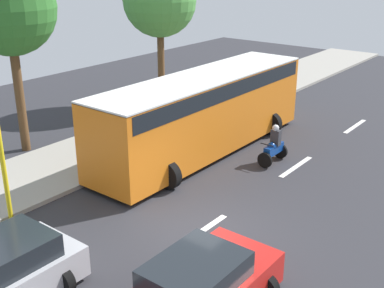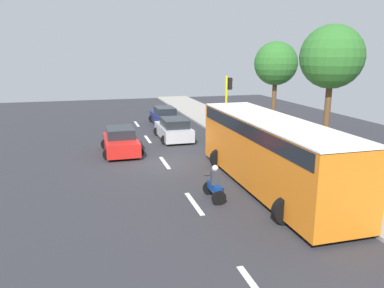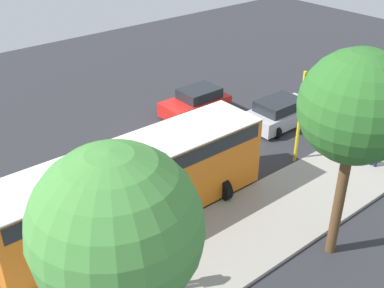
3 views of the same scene
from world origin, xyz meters
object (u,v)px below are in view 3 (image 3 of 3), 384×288
pedestrian_near_signal (174,266)px  street_tree_south (117,230)px  car_dark_blue (349,90)px  street_tree_center (357,108)px  car_red (196,103)px  pedestrian_by_tree (377,148)px  traffic_light_corner (303,105)px  city_bus (135,181)px  car_silver (281,113)px  motorcycle (85,182)px

pedestrian_near_signal → street_tree_south: size_ratio=0.23×
car_dark_blue → street_tree_center: bearing=-58.0°
car_red → street_tree_center: size_ratio=0.52×
pedestrian_near_signal → street_tree_center: street_tree_center is taller
pedestrian_by_tree → traffic_light_corner: traffic_light_corner is taller
car_dark_blue → city_bus: 16.34m
car_dark_blue → pedestrian_near_signal: (5.35, -17.32, 0.35)m
city_bus → pedestrian_near_signal: city_bus is taller
street_tree_south → city_bus: bearing=145.3°
car_red → city_bus: 9.90m
pedestrian_near_signal → street_tree_center: 7.47m
car_silver → pedestrian_near_signal: size_ratio=2.52×
city_bus → street_tree_center: 8.30m
car_dark_blue → traffic_light_corner: (2.61, -7.95, 2.22)m
car_silver → motorcycle: motorcycle is taller
car_red → motorcycle: (3.04, -8.61, -0.07)m
car_red → car_silver: 4.77m
pedestrian_by_tree → traffic_light_corner: (-2.63, -2.29, 1.87)m
street_tree_south → street_tree_center: bearing=89.9°
car_dark_blue → street_tree_south: size_ratio=0.57×
motorcycle → street_tree_center: street_tree_center is taller
street_tree_center → car_silver: bearing=141.6°
pedestrian_by_tree → street_tree_south: 15.41m
traffic_light_corner → car_red: bearing=-176.9°
car_silver → city_bus: (1.96, -10.65, 1.13)m
pedestrian_by_tree → traffic_light_corner: size_ratio=0.38×
car_silver → traffic_light_corner: (3.07, -2.37, 2.22)m
car_dark_blue → street_tree_center: 14.79m
car_red → street_tree_south: bearing=-45.6°
car_silver → motorcycle: 11.39m
pedestrian_near_signal → pedestrian_by_tree: same height
street_tree_center → car_red: bearing=163.5°
city_bus → street_tree_center: size_ratio=1.46×
street_tree_center → pedestrian_by_tree: bearing=109.3°
city_bus → traffic_light_corner: bearing=82.3°
motorcycle → pedestrian_near_signal: bearing=-3.2°
pedestrian_near_signal → pedestrian_by_tree: 11.66m
car_dark_blue → pedestrian_by_tree: size_ratio=2.44×
car_silver → street_tree_center: street_tree_center is taller
car_dark_blue → car_red: same height
car_silver → pedestrian_near_signal: 13.10m
car_silver → motorcycle: size_ratio=2.78×
car_red → street_tree_center: street_tree_center is taller
pedestrian_near_signal → traffic_light_corner: 9.94m
car_red → car_silver: same height
car_red → city_bus: (5.86, -7.90, 1.14)m
car_red → car_silver: (3.90, 2.75, 0.00)m
street_tree_south → pedestrian_by_tree: bearing=98.3°
motorcycle → street_tree_south: size_ratio=0.21×
city_bus → pedestrian_by_tree: 11.24m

